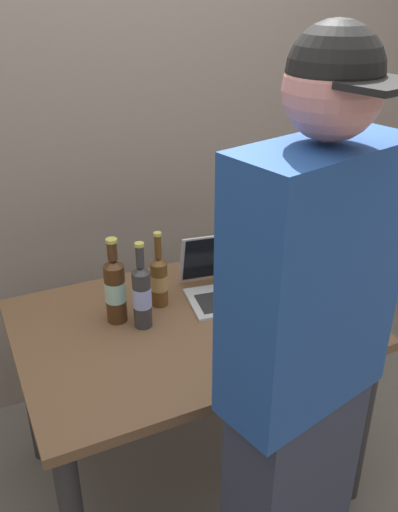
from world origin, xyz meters
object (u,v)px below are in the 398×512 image
Objects in this scene: beer_bottle_amber at (115,288)px; beer_bottle_green at (159,279)px; person_figure at (298,404)px; laptop at (230,281)px; beer_bottle_brown at (142,295)px; coffee_mug at (236,251)px.

beer_bottle_green is at bearing 10.81° from beer_bottle_amber.
beer_bottle_green is 0.16× the size of person_figure.
beer_bottle_brown reaches higher than laptop.
beer_bottle_green is (0.11, 0.11, -0.02)m from beer_bottle_brown.
person_figure is at bearing -106.26° from laptop.
coffee_mug is at bearing 20.81° from beer_bottle_amber.
laptop is 0.28m from coffee_mug.
person_figure is (0.23, -0.79, 0.03)m from beer_bottle_amber.
person_figure is at bearing -86.46° from beer_bottle_green.
beer_bottle_amber is at bearing -159.19° from coffee_mug.
beer_bottle_brown is at bearing -45.07° from beer_bottle_amber.
laptop is 0.40m from beer_bottle_brown.
laptop is at bearing 73.74° from person_figure.
beer_bottle_green is 0.82m from person_figure.
person_figure is at bearing -110.72° from coffee_mug.
laptop reaches higher than coffee_mug.
beer_bottle_amber is at bearing -169.19° from beer_bottle_green.
laptop is 0.29m from beer_bottle_green.
beer_bottle_brown is 1.01× the size of beer_bottle_amber.
person_figure reaches higher than beer_bottle_green.
beer_bottle_green reaches higher than coffee_mug.
beer_bottle_amber is (-0.07, 0.07, 0.00)m from beer_bottle_brown.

